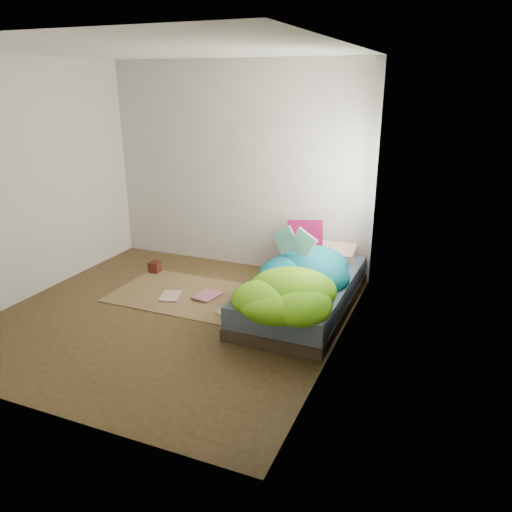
# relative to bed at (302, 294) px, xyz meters

# --- Properties ---
(ground) EXTENTS (3.50, 3.50, 0.00)m
(ground) POSITION_rel_bed_xyz_m (-1.22, -0.72, -0.17)
(ground) COLOR #3B2C16
(ground) RESTS_ON ground
(room_walls) EXTENTS (3.54, 3.54, 2.62)m
(room_walls) POSITION_rel_bed_xyz_m (-1.21, -0.71, 1.46)
(room_walls) COLOR beige
(room_walls) RESTS_ON ground
(bed) EXTENTS (1.00, 2.00, 0.34)m
(bed) POSITION_rel_bed_xyz_m (0.00, 0.00, 0.00)
(bed) COLOR #3B3020
(bed) RESTS_ON ground
(duvet) EXTENTS (0.96, 1.84, 0.34)m
(duvet) POSITION_rel_bed_xyz_m (0.00, -0.22, 0.34)
(duvet) COLOR #076473
(duvet) RESTS_ON bed
(rug) EXTENTS (1.60, 1.10, 0.01)m
(rug) POSITION_rel_bed_xyz_m (-1.37, -0.17, -0.16)
(rug) COLOR brown
(rug) RESTS_ON ground
(pillow_floral) EXTENTS (0.56, 0.35, 0.13)m
(pillow_floral) POSITION_rel_bed_xyz_m (0.10, 0.81, 0.23)
(pillow_floral) COLOR beige
(pillow_floral) RESTS_ON bed
(pillow_magenta) EXTENTS (0.43, 0.27, 0.41)m
(pillow_magenta) POSITION_rel_bed_xyz_m (-0.24, 0.81, 0.38)
(pillow_magenta) COLOR #480427
(pillow_magenta) RESTS_ON bed
(open_book) EXTENTS (0.42, 0.14, 0.25)m
(open_book) POSITION_rel_bed_xyz_m (-0.14, 0.10, 0.64)
(open_book) COLOR #2F832B
(open_book) RESTS_ON duvet
(wooden_box) EXTENTS (0.14, 0.14, 0.13)m
(wooden_box) POSITION_rel_bed_xyz_m (-2.07, 0.29, -0.09)
(wooden_box) COLOR #36150C
(wooden_box) RESTS_ON rug
(floor_book_a) EXTENTS (0.30, 0.35, 0.02)m
(floor_book_a) POSITION_rel_bed_xyz_m (-1.57, -0.35, -0.15)
(floor_book_a) COLOR silver
(floor_book_a) RESTS_ON rug
(floor_book_b) EXTENTS (0.29, 0.36, 0.03)m
(floor_book_b) POSITION_rel_bed_xyz_m (-1.19, -0.14, -0.14)
(floor_book_b) COLOR #D77C8A
(floor_book_b) RESTS_ON rug
(floor_book_c) EXTENTS (0.35, 0.33, 0.02)m
(floor_book_c) POSITION_rel_bed_xyz_m (-0.72, -0.56, -0.15)
(floor_book_c) COLOR tan
(floor_book_c) RESTS_ON rug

